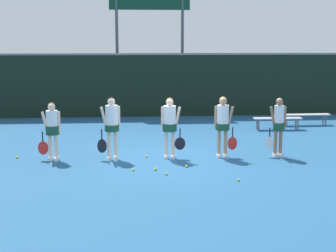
{
  "coord_description": "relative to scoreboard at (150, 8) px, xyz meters",
  "views": [
    {
      "loc": [
        -0.97,
        -13.0,
        3.33
      ],
      "look_at": [
        0.01,
        0.07,
        0.94
      ],
      "focal_mm": 50.0,
      "sensor_mm": 36.0,
      "label": 1
    }
  ],
  "objects": [
    {
      "name": "player_3",
      "position": [
        1.76,
        -8.96,
        -3.77
      ],
      "size": [
        0.67,
        0.39,
        1.77
      ],
      "rotation": [
        0.0,
        0.0,
        -0.1
      ],
      "color": "tan",
      "rests_on": "ground_plane"
    },
    {
      "name": "tennis_ball_6",
      "position": [
        0.01,
        -10.7,
        -4.8
      ],
      "size": [
        0.06,
        0.06,
        0.06
      ],
      "primitive_type": "sphere",
      "color": "#CCE033",
      "rests_on": "ground_plane"
    },
    {
      "name": "player_2",
      "position": [
        0.23,
        -8.98,
        -3.79
      ],
      "size": [
        0.69,
        0.41,
        1.75
      ],
      "rotation": [
        0.0,
        0.0,
        -0.09
      ],
      "color": "beige",
      "rests_on": "ground_plane"
    },
    {
      "name": "tennis_ball_4",
      "position": [
        -0.82,
        -10.26,
        -4.8
      ],
      "size": [
        0.06,
        0.06,
        0.06
      ],
      "primitive_type": "sphere",
      "color": "#CCE033",
      "rests_on": "ground_plane"
    },
    {
      "name": "fence_windscreen",
      "position": [
        0.17,
        -1.37,
        -3.41
      ],
      "size": [
        60.0,
        0.08,
        2.8
      ],
      "color": "black",
      "rests_on": "ground_plane"
    },
    {
      "name": "player_4",
      "position": [
        3.39,
        -8.99,
        -3.83
      ],
      "size": [
        0.6,
        0.32,
        1.72
      ],
      "rotation": [
        0.0,
        0.0,
        0.02
      ],
      "color": "#8C664C",
      "rests_on": "ground_plane"
    },
    {
      "name": "tennis_ball_3",
      "position": [
        1.71,
        -11.36,
        -4.8
      ],
      "size": [
        0.07,
        0.07,
        0.07
      ],
      "primitive_type": "sphere",
      "color": "#CCE033",
      "rests_on": "ground_plane"
    },
    {
      "name": "bench_courtside",
      "position": [
        4.67,
        -4.87,
        -4.44
      ],
      "size": [
        1.84,
        0.41,
        0.46
      ],
      "rotation": [
        0.0,
        0.0,
        -0.03
      ],
      "color": "#B2B2B7",
      "rests_on": "ground_plane"
    },
    {
      "name": "player_1",
      "position": [
        -1.42,
        -8.97,
        -3.76
      ],
      "size": [
        0.66,
        0.4,
        1.78
      ],
      "rotation": [
        0.0,
        0.0,
        0.21
      ],
      "color": "beige",
      "rests_on": "ground_plane"
    },
    {
      "name": "tennis_ball_1",
      "position": [
        -0.25,
        -10.25,
        -4.79
      ],
      "size": [
        0.07,
        0.07,
        0.07
      ],
      "primitive_type": "sphere",
      "color": "#CCE033",
      "rests_on": "ground_plane"
    },
    {
      "name": "bench_far",
      "position": [
        6.06,
        -4.04,
        -4.44
      ],
      "size": [
        1.99,
        0.41,
        0.45
      ],
      "rotation": [
        0.0,
        0.0,
        0.03
      ],
      "color": "#B2B2B7",
      "rests_on": "ground_plane"
    },
    {
      "name": "tennis_ball_5",
      "position": [
        0.59,
        -10.04,
        -4.8
      ],
      "size": [
        0.07,
        0.07,
        0.07
      ],
      "primitive_type": "sphere",
      "color": "#CCE033",
      "rests_on": "ground_plane"
    },
    {
      "name": "tennis_ball_0",
      "position": [
        -4.16,
        -8.69,
        -4.8
      ],
      "size": [
        0.07,
        0.07,
        0.07
      ],
      "primitive_type": "sphere",
      "color": "#CCE033",
      "rests_on": "ground_plane"
    },
    {
      "name": "player_0",
      "position": [
        -3.08,
        -8.96,
        -3.87
      ],
      "size": [
        0.66,
        0.37,
        1.65
      ],
      "rotation": [
        0.0,
        0.0,
        -0.07
      ],
      "color": "beige",
      "rests_on": "ground_plane"
    },
    {
      "name": "scoreboard",
      "position": [
        0.0,
        0.0,
        0.0
      ],
      "size": [
        3.71,
        0.15,
        6.16
      ],
      "color": "#515156",
      "rests_on": "ground_plane"
    },
    {
      "name": "ground_plane",
      "position": [
        0.17,
        -9.05,
        -4.83
      ],
      "size": [
        140.0,
        140.0,
        0.0
      ],
      "primitive_type": "plane",
      "color": "#235684"
    },
    {
      "name": "tennis_ball_2",
      "position": [
        -0.44,
        -8.85,
        -4.8
      ],
      "size": [
        0.07,
        0.07,
        0.07
      ],
      "primitive_type": "sphere",
      "color": "#CCE033",
      "rests_on": "ground_plane"
    }
  ]
}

